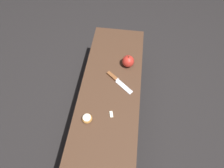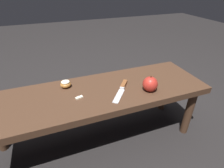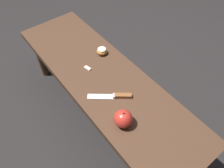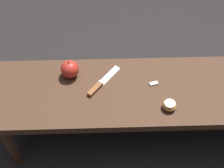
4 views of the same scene
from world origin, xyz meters
TOP-DOWN VIEW (x-y plane):
  - ground_plane at (0.00, 0.00)m, footprint 8.00×8.00m
  - wooden_bench at (0.00, 0.00)m, footprint 1.34×0.41m
  - knife at (-0.16, 0.03)m, footprint 0.16×0.19m
  - apple_whole at (-0.30, 0.10)m, footprint 0.09×0.09m
  - apple_cut at (0.16, -0.11)m, footprint 0.06×0.06m
  - apple_slice_near_knife at (0.10, 0.03)m, footprint 0.04×0.03m

SIDE VIEW (x-z plane):
  - ground_plane at x=0.00m, z-range 0.00..0.00m
  - wooden_bench at x=0.00m, z-range 0.15..0.55m
  - apple_slice_near_knife at x=0.10m, z-range 0.40..0.41m
  - knife at x=-0.16m, z-range 0.40..0.42m
  - apple_cut at x=0.16m, z-range 0.40..0.44m
  - apple_whole at x=-0.30m, z-range 0.40..0.50m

